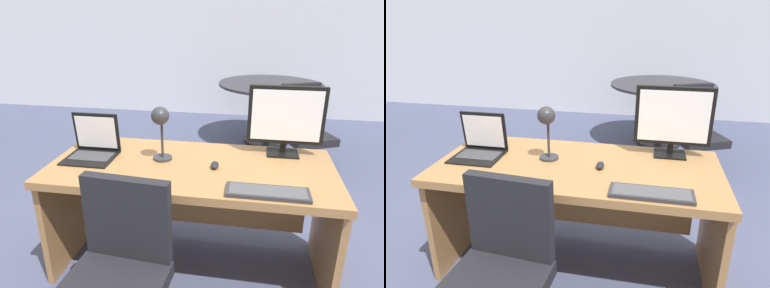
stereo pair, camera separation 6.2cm
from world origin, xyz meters
The scene contains 10 objects.
ground centered at (0.00, 1.50, 0.00)m, with size 12.00×12.00×0.00m, color #474C6B.
back_wall centered at (0.00, 3.81, 1.40)m, with size 10.00×0.10×2.80m, color silver.
desk centered at (0.00, 0.04, 0.56)m, with size 1.73×0.78×0.75m.
monitor centered at (0.56, 0.27, 1.00)m, with size 0.48×0.16×0.45m.
laptop centered at (-0.65, 0.05, 0.83)m, with size 0.31×0.28×0.27m.
keyboard centered at (0.45, -0.29, 0.76)m, with size 0.43×0.14×0.02m.
mouse centered at (0.15, -0.02, 0.77)m, with size 0.05×0.08×0.04m.
desk_lamp centered at (-0.19, 0.03, 1.00)m, with size 0.12×0.14×0.35m.
meeting_table centered at (0.58, 2.52, 0.60)m, with size 1.31×1.31×0.79m.
meeting_chair_near centered at (0.92, 1.71, 0.37)m, with size 0.60×0.62×0.93m.
Camera 2 is at (0.39, -1.87, 1.62)m, focal length 31.99 mm.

